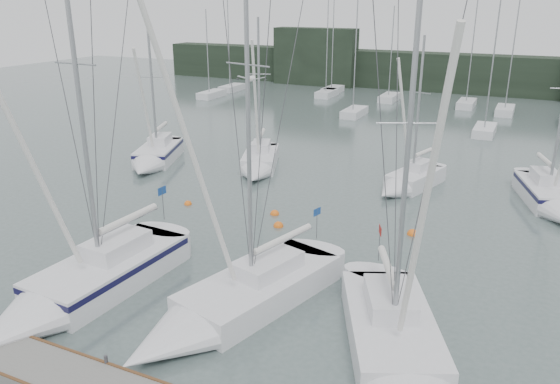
# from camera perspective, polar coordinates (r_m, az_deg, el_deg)

# --- Properties ---
(ground) EXTENTS (160.00, 160.00, 0.00)m
(ground) POSITION_cam_1_polar(r_m,az_deg,el_deg) (21.79, -6.21, -13.73)
(ground) COLOR #4E5F5B
(ground) RESTS_ON ground
(far_treeline) EXTENTS (90.00, 4.00, 5.00)m
(far_treeline) POSITION_cam_1_polar(r_m,az_deg,el_deg) (78.59, 18.23, 11.71)
(far_treeline) COLOR black
(far_treeline) RESTS_ON ground
(far_building_left) EXTENTS (12.00, 3.00, 8.00)m
(far_building_left) POSITION_cam_1_polar(r_m,az_deg,el_deg) (81.46, 3.71, 13.93)
(far_building_left) COLOR black
(far_building_left) RESTS_ON ground
(mast_forest) EXTENTS (59.04, 24.31, 14.61)m
(mast_forest) POSITION_cam_1_polar(r_m,az_deg,el_deg) (63.31, 21.40, 7.82)
(mast_forest) COLOR white
(mast_forest) RESTS_ON ground
(sailboat_near_left) EXTENTS (3.70, 10.76, 16.22)m
(sailboat_near_left) POSITION_cam_1_polar(r_m,az_deg,el_deg) (24.22, -20.67, -9.59)
(sailboat_near_left) COLOR white
(sailboat_near_left) RESTS_ON ground
(sailboat_near_center) EXTENTS (5.73, 10.78, 16.52)m
(sailboat_near_center) POSITION_cam_1_polar(r_m,az_deg,el_deg) (21.71, -6.30, -12.20)
(sailboat_near_center) COLOR white
(sailboat_near_center) RESTS_ON ground
(sailboat_near_right) EXTENTS (6.51, 9.78, 14.07)m
(sailboat_near_right) POSITION_cam_1_polar(r_m,az_deg,el_deg) (19.24, 12.49, -17.17)
(sailboat_near_right) COLOR white
(sailboat_near_right) RESTS_ON ground
(sailboat_mid_a) EXTENTS (5.06, 8.12, 10.80)m
(sailboat_mid_a) POSITION_cam_1_polar(r_m,az_deg,el_deg) (42.31, -13.05, 3.51)
(sailboat_mid_a) COLOR white
(sailboat_mid_a) RESTS_ON ground
(sailboat_mid_b) EXTENTS (4.80, 7.80, 11.50)m
(sailboat_mid_b) POSITION_cam_1_polar(r_m,az_deg,el_deg) (39.70, -2.29, 2.87)
(sailboat_mid_b) COLOR white
(sailboat_mid_b) RESTS_ON ground
(sailboat_mid_c) EXTENTS (3.87, 6.71, 10.49)m
(sailboat_mid_c) POSITION_cam_1_polar(r_m,az_deg,el_deg) (36.69, 13.01, 0.92)
(sailboat_mid_c) COLOR white
(sailboat_mid_c) RESTS_ON ground
(sailboat_mid_d) EXTENTS (4.73, 8.19, 11.83)m
(sailboat_mid_d) POSITION_cam_1_polar(r_m,az_deg,el_deg) (36.28, 26.65, -0.81)
(sailboat_mid_d) COLOR white
(sailboat_mid_d) RESTS_ON ground
(buoy_a) EXTENTS (0.53, 0.53, 0.53)m
(buoy_a) POSITION_cam_1_polar(r_m,az_deg,el_deg) (31.97, -0.56, -2.34)
(buoy_a) COLOR orange
(buoy_a) RESTS_ON ground
(buoy_b) EXTENTS (0.59, 0.59, 0.59)m
(buoy_b) POSITION_cam_1_polar(r_m,az_deg,el_deg) (30.14, 13.68, -4.33)
(buoy_b) COLOR orange
(buoy_b) RESTS_ON ground
(buoy_c) EXTENTS (0.47, 0.47, 0.47)m
(buoy_c) POSITION_cam_1_polar(r_m,az_deg,el_deg) (33.98, -9.59, -1.27)
(buoy_c) COLOR orange
(buoy_c) RESTS_ON ground
(seagull) EXTENTS (1.09, 0.50, 0.22)m
(seagull) POSITION_cam_1_polar(r_m,az_deg,el_deg) (20.51, -2.99, 11.76)
(seagull) COLOR white
(seagull) RESTS_ON ground
(buoy_d) EXTENTS (0.56, 0.56, 0.56)m
(buoy_d) POSITION_cam_1_polar(r_m,az_deg,el_deg) (30.30, -0.17, -3.61)
(buoy_d) COLOR orange
(buoy_d) RESTS_ON ground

